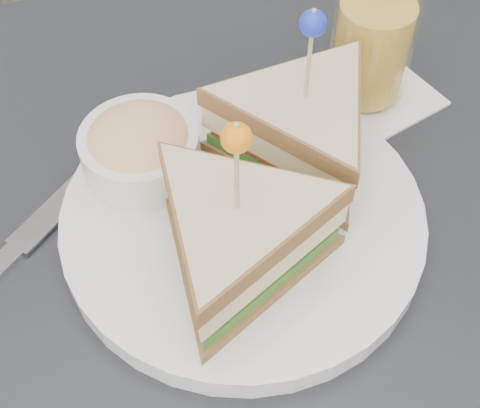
# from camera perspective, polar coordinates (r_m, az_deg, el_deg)

# --- Properties ---
(table) EXTENTS (0.80, 0.80, 0.75)m
(table) POSITION_cam_1_polar(r_m,az_deg,el_deg) (0.62, -0.61, -8.10)
(table) COLOR black
(table) RESTS_ON ground
(plate_meal) EXTENTS (0.35, 0.32, 0.18)m
(plate_meal) POSITION_cam_1_polar(r_m,az_deg,el_deg) (0.53, 0.97, 1.60)
(plate_meal) COLOR white
(plate_meal) RESTS_ON table
(cutlery_knife) EXTENTS (0.20, 0.17, 0.01)m
(cutlery_knife) POSITION_cam_1_polar(r_m,az_deg,el_deg) (0.58, -17.84, -2.93)
(cutlery_knife) COLOR silver
(cutlery_knife) RESTS_ON table
(drink_set) EXTENTS (0.15, 0.15, 0.16)m
(drink_set) POSITION_cam_1_polar(r_m,az_deg,el_deg) (0.64, 11.30, 13.80)
(drink_set) COLOR white
(drink_set) RESTS_ON table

